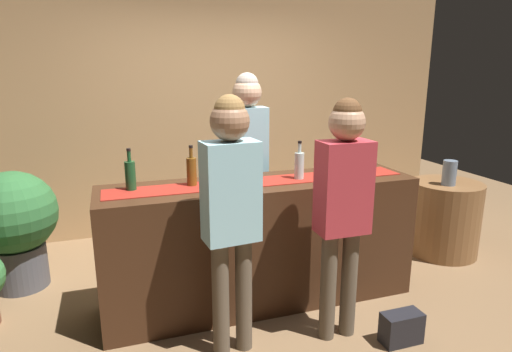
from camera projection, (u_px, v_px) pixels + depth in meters
The scene contains 17 objects.
ground_plane at pixel (261, 299), 3.54m from camera, with size 10.00×10.00×0.00m, color brown.
back_wall at pixel (206, 103), 4.94m from camera, with size 6.00×0.12×2.90m, color tan.
bar_counter at pixel (261, 242), 3.42m from camera, with size 2.44×0.60×0.99m, color #3D2314.
counter_runner_cloth at pixel (261, 182), 3.30m from camera, with size 2.32×0.28×0.01m, color maroon.
wine_bottle_amber at pixel (192, 171), 3.17m from camera, with size 0.07×0.07×0.30m.
wine_bottle_green at pixel (130, 175), 3.05m from camera, with size 0.07×0.07×0.30m.
wine_bottle_clear at pixel (299, 165), 3.36m from camera, with size 0.07×0.07×0.30m.
wine_glass_near_customer at pixel (368, 160), 3.57m from camera, with size 0.07×0.07×0.14m.
wine_glass_mid_counter at pixel (226, 175), 3.07m from camera, with size 0.07×0.07×0.14m.
wine_glass_far_end at pixel (245, 171), 3.20m from camera, with size 0.07×0.07×0.14m.
bartender at pixel (247, 150), 3.83m from camera, with size 0.35×0.25×1.80m.
customer_sipping at pixel (343, 197), 2.83m from camera, with size 0.34×0.23×1.66m.
customer_browsing at pixel (231, 201), 2.65m from camera, with size 0.36×0.24×1.69m.
round_side_table at pixel (444, 218), 4.35m from camera, with size 0.68×0.68×0.74m, color brown.
vase_on_side_table at pixel (449, 173), 4.15m from camera, with size 0.13×0.13×0.24m, color slate.
potted_plant_tall at pixel (15, 222), 3.61m from camera, with size 0.69×0.69×1.02m.
handbag at pixel (401, 328), 2.96m from camera, with size 0.28×0.14×0.22m, color black.
Camera 1 is at (-1.06, -3.01, 1.84)m, focal length 30.39 mm.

